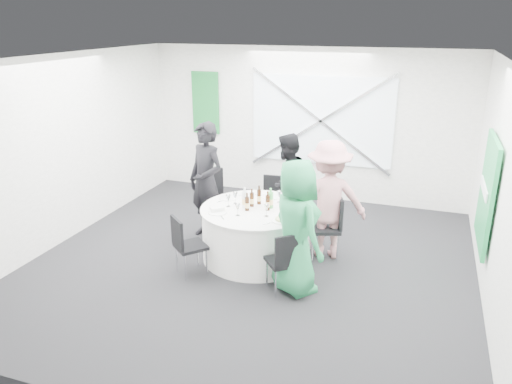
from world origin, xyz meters
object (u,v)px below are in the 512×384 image
(chair_back_left, at_px, (215,197))
(chair_back_right, at_px, (331,222))
(person_man_back_left, at_px, (206,181))
(clear_water_bottle, at_px, (245,200))
(person_woman_pink, at_px, (328,200))
(green_water_bottle, at_px, (271,200))
(chair_back, at_px, (273,199))
(banquet_table, at_px, (256,233))
(chair_front_left, at_px, (185,242))
(chair_front_right, at_px, (285,258))
(person_woman_green, at_px, (296,227))
(person_man_back, at_px, (287,182))

(chair_back_left, bearing_deg, chair_back_right, -63.27)
(person_man_back_left, relative_size, clear_water_bottle, 6.16)
(person_woman_pink, xyz_separation_m, green_water_bottle, (-0.75, -0.30, 0.01))
(chair_back_right, xyz_separation_m, green_water_bottle, (-0.81, -0.27, 0.33))
(chair_back, relative_size, person_man_back_left, 0.48)
(banquet_table, xyz_separation_m, chair_back, (-0.07, 1.06, 0.13))
(green_water_bottle, bearing_deg, chair_front_left, -135.31)
(person_man_back_left, bearing_deg, chair_back_left, 101.29)
(chair_back_right, xyz_separation_m, person_woman_pink, (-0.06, 0.03, 0.31))
(banquet_table, xyz_separation_m, chair_back_right, (1.00, 0.35, 0.16))
(chair_front_right, xyz_separation_m, clear_water_bottle, (-0.82, 0.78, 0.39))
(chair_front_left, bearing_deg, green_water_bottle, -93.96)
(chair_back_left, relative_size, clear_water_bottle, 3.41)
(person_woman_green, xyz_separation_m, green_water_bottle, (-0.57, 0.77, 0.01))
(chair_back, bearing_deg, person_man_back_left, -149.14)
(chair_back_right, bearing_deg, chair_back, -142.97)
(person_man_back_left, height_order, person_woman_green, person_man_back_left)
(person_man_back_left, xyz_separation_m, person_woman_pink, (1.90, -0.06, -0.05))
(banquet_table, bearing_deg, person_woman_pink, 22.22)
(chair_back_right, bearing_deg, person_woman_green, -32.38)
(person_man_back_left, relative_size, person_woman_pink, 1.06)
(chair_back_right, relative_size, green_water_bottle, 3.21)
(green_water_bottle, bearing_deg, chair_back_right, 18.69)
(green_water_bottle, distance_m, clear_water_bottle, 0.36)
(clear_water_bottle, bearing_deg, chair_front_right, -43.69)
(chair_back_left, height_order, clear_water_bottle, clear_water_bottle)
(chair_front_right, height_order, person_man_back, person_man_back)
(chair_front_right, relative_size, person_man_back, 0.53)
(banquet_table, height_order, chair_front_left, chair_front_left)
(person_woman_green, bearing_deg, person_man_back_left, 8.81)
(person_man_back, bearing_deg, chair_front_right, 21.06)
(chair_back_right, relative_size, clear_water_bottle, 3.13)
(chair_front_right, height_order, green_water_bottle, green_water_bottle)
(banquet_table, xyz_separation_m, person_man_back_left, (-0.96, 0.44, 0.53))
(chair_back_left, height_order, person_woman_green, person_woman_green)
(person_woman_green, distance_m, clear_water_bottle, 1.13)
(banquet_table, bearing_deg, clear_water_bottle, -168.51)
(person_man_back_left, distance_m, person_woman_green, 2.06)
(banquet_table, height_order, chair_back_left, chair_back_left)
(chair_front_right, xyz_separation_m, person_woman_green, (0.10, 0.13, 0.38))
(chair_back_left, relative_size, green_water_bottle, 3.49)
(chair_back_right, bearing_deg, person_man_back, -152.41)
(person_woman_green, bearing_deg, green_water_bottle, -11.18)
(chair_back_left, relative_size, chair_front_left, 1.21)
(person_man_back, bearing_deg, person_woman_pink, 52.03)
(chair_back, bearing_deg, chair_front_right, -72.51)
(chair_front_left, relative_size, person_man_back, 0.53)
(chair_back, xyz_separation_m, green_water_bottle, (0.26, -0.98, 0.36))
(chair_back_right, relative_size, person_man_back, 0.59)
(clear_water_bottle, bearing_deg, green_water_bottle, 18.18)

